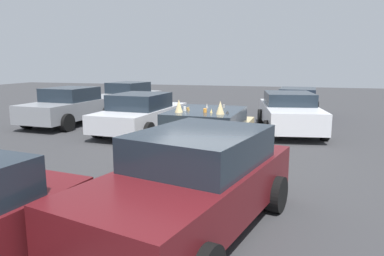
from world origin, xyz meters
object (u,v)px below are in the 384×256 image
parked_sedan_near_left (69,106)px  parked_sedan_behind_left (194,181)px  parked_sedan_behind_right (128,97)px  art_car_decorated (204,136)px  parked_sedan_near_right (289,112)px  parked_sedan_far_left (141,113)px  parked_sedan_row_back_center (297,103)px

parked_sedan_near_left → parked_sedan_behind_left: size_ratio=0.97×
parked_sedan_behind_right → art_car_decorated: bearing=45.6°
parked_sedan_near_right → parked_sedan_near_left: (-0.85, 8.66, 0.03)m
parked_sedan_near_right → parked_sedan_far_left: parked_sedan_far_left is taller
parked_sedan_far_left → parked_sedan_behind_left: (-6.84, -3.85, 0.04)m
parked_sedan_behind_right → parked_sedan_near_left: bearing=1.9°
art_car_decorated → parked_sedan_behind_right: size_ratio=1.06×
parked_sedan_behind_left → parked_sedan_near_left: bearing=-122.1°
art_car_decorated → parked_sedan_behind_left: 3.60m
parked_sedan_behind_right → parked_sedan_far_left: bearing=39.9°
art_car_decorated → parked_sedan_row_back_center: bearing=167.4°
parked_sedan_near_left → parked_sedan_near_right: bearing=99.2°
parked_sedan_far_left → parked_sedan_row_back_center: (5.37, -5.43, -0.03)m
parked_sedan_row_back_center → parked_sedan_behind_left: size_ratio=1.02×
parked_sedan_near_left → parked_sedan_behind_left: (-7.67, -7.39, 0.00)m
art_car_decorated → parked_sedan_near_right: art_car_decorated is taller
art_car_decorated → parked_sedan_far_left: size_ratio=1.02×
parked_sedan_behind_right → parked_sedan_near_left: parked_sedan_near_left is taller
parked_sedan_far_left → parked_sedan_row_back_center: size_ratio=0.98×
parked_sedan_far_left → parked_sedan_behind_left: bearing=-146.9°
parked_sedan_near_right → parked_sedan_behind_left: size_ratio=1.05×
art_car_decorated → parked_sedan_far_left: (3.31, 3.15, 0.02)m
parked_sedan_behind_left → parked_sedan_far_left: bearing=-136.7°
parked_sedan_near_left → parked_sedan_behind_left: 10.65m
parked_sedan_behind_right → parked_sedan_row_back_center: parked_sedan_behind_right is taller
parked_sedan_row_back_center → parked_sedan_behind_left: bearing=-4.7°
art_car_decorated → parked_sedan_far_left: 4.57m
parked_sedan_far_left → parked_sedan_near_left: 3.63m
parked_sedan_far_left → parked_sedan_behind_right: bearing=34.2°
parked_sedan_near_right → parked_sedan_behind_left: (-8.52, 1.28, 0.03)m
art_car_decorated → parked_sedan_row_back_center: size_ratio=1.00×
art_car_decorated → parked_sedan_near_right: size_ratio=0.97×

